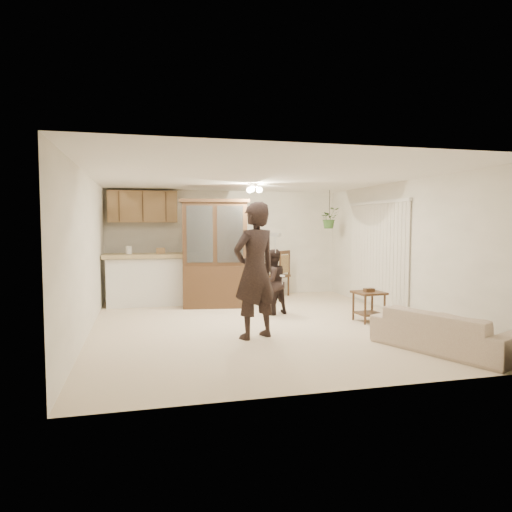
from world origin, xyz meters
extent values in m
plane|color=beige|center=(0.00, 0.00, 0.00)|extent=(6.50, 6.50, 0.00)
cube|color=white|center=(0.00, 0.00, 2.50)|extent=(5.50, 6.50, 0.02)
cube|color=white|center=(0.00, 3.25, 1.25)|extent=(5.50, 0.02, 2.50)
cube|color=white|center=(0.00, -3.25, 1.25)|extent=(5.50, 0.02, 2.50)
cube|color=white|center=(-2.75, 0.00, 1.25)|extent=(0.02, 6.50, 2.50)
cube|color=white|center=(2.75, 0.00, 1.25)|extent=(0.02, 6.50, 2.50)
cube|color=white|center=(-1.85, 2.35, 0.50)|extent=(1.60, 0.55, 1.00)
cube|color=tan|center=(-1.85, 2.35, 1.05)|extent=(1.75, 0.70, 0.08)
cube|color=brown|center=(-1.90, 3.07, 2.10)|extent=(1.50, 0.34, 0.70)
imported|color=#335622|center=(2.30, 2.40, 1.85)|extent=(0.43, 0.37, 0.48)
cylinder|color=black|center=(2.30, 2.40, 2.17)|extent=(0.01, 0.01, 0.65)
imported|color=beige|center=(2.01, -2.21, 0.37)|extent=(1.42, 2.01, 0.73)
imported|color=black|center=(-0.29, -0.91, 0.90)|extent=(0.77, 0.66, 1.80)
imported|color=black|center=(0.46, 0.76, 0.68)|extent=(0.81, 0.73, 1.35)
cube|color=#3B2315|center=(-0.47, 1.80, 0.43)|extent=(1.36, 0.71, 0.86)
cube|color=#3B2315|center=(-0.47, 1.80, 1.51)|extent=(1.35, 0.64, 1.30)
cube|color=silver|center=(-0.47, 1.80, 1.51)|extent=(1.11, 0.19, 1.13)
cube|color=#3B2315|center=(-0.47, 1.80, 2.18)|extent=(1.47, 0.74, 0.06)
cube|color=#3B2315|center=(1.93, -0.27, 0.51)|extent=(0.52, 0.52, 0.04)
cube|color=#3B2315|center=(1.93, -0.27, 0.14)|extent=(0.44, 0.44, 0.03)
cube|color=#3B2315|center=(1.93, -0.27, 0.56)|extent=(0.18, 0.13, 0.06)
cube|color=#3B2315|center=(-0.65, 2.71, 0.48)|extent=(0.54, 0.54, 0.05)
cube|color=olive|center=(-0.65, 2.71, 0.77)|extent=(0.36, 0.09, 0.42)
cube|color=#3B2315|center=(-0.65, 2.71, 1.05)|extent=(0.44, 0.10, 0.08)
cube|color=#3B2315|center=(-0.37, 2.88, 0.46)|extent=(0.65, 0.65, 0.05)
cube|color=olive|center=(-0.37, 2.88, 0.74)|extent=(0.26, 0.28, 0.40)
cube|color=#3B2315|center=(-0.37, 2.88, 1.00)|extent=(0.31, 0.34, 0.08)
cube|color=#3B2315|center=(1.18, 2.86, 0.48)|extent=(0.68, 0.68, 0.05)
cube|color=olive|center=(1.18, 2.86, 0.78)|extent=(0.29, 0.27, 0.42)
cube|color=#3B2315|center=(1.18, 2.86, 1.05)|extent=(0.35, 0.33, 0.08)
cube|color=white|center=(-0.10, -1.35, 1.56)|extent=(0.12, 0.18, 0.05)
cube|color=white|center=(0.57, 0.49, 0.76)|extent=(0.07, 0.11, 0.03)
camera|label=1|loc=(-1.90, -7.48, 1.71)|focal=32.00mm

